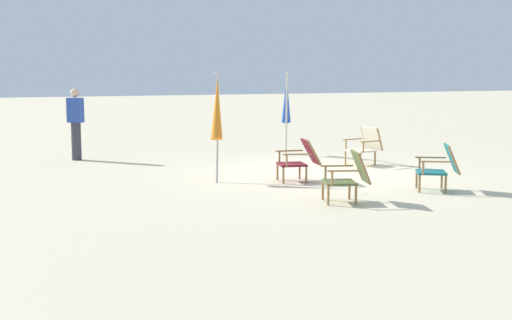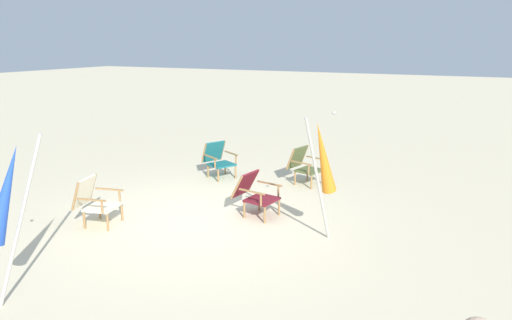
# 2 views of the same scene
# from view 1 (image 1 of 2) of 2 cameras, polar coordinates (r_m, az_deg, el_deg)

# --- Properties ---
(ground_plane) EXTENTS (80.00, 80.00, 0.00)m
(ground_plane) POSITION_cam_1_polar(r_m,az_deg,el_deg) (14.23, 5.21, -1.11)
(ground_plane) COLOR beige
(beach_chair_back_right) EXTENTS (0.71, 0.78, 0.82)m
(beach_chair_back_right) POSITION_cam_1_polar(r_m,az_deg,el_deg) (15.65, 8.76, 1.20)
(beach_chair_back_right) COLOR beige
(beach_chair_back_right) RESTS_ON ground
(beach_chair_front_left) EXTENTS (0.83, 0.89, 0.81)m
(beach_chair_front_left) POSITION_cam_1_polar(r_m,az_deg,el_deg) (12.58, 14.55, -0.47)
(beach_chair_front_left) COLOR #196066
(beach_chair_front_left) RESTS_ON ground
(beach_chair_far_center) EXTENTS (0.74, 0.83, 0.81)m
(beach_chair_far_center) POSITION_cam_1_polar(r_m,az_deg,el_deg) (11.24, 7.45, -1.21)
(beach_chair_far_center) COLOR #515B33
(beach_chair_far_center) RESTS_ON ground
(beach_chair_front_right) EXTENTS (0.68, 0.83, 0.78)m
(beach_chair_front_right) POSITION_cam_1_polar(r_m,az_deg,el_deg) (13.25, 3.58, 0.12)
(beach_chair_front_right) COLOR maroon
(beach_chair_front_right) RESTS_ON ground
(umbrella_furled_blue) EXTENTS (0.76, 0.42, 2.02)m
(umbrella_furled_blue) POSITION_cam_1_polar(r_m,az_deg,el_deg) (17.12, 2.45, 4.80)
(umbrella_furled_blue) COLOR #B7B2A8
(umbrella_furled_blue) RESTS_ON ground
(umbrella_furled_orange) EXTENTS (0.72, 0.41, 2.04)m
(umbrella_furled_orange) POSITION_cam_1_polar(r_m,az_deg,el_deg) (13.20, -3.13, 4.05)
(umbrella_furled_orange) COLOR #B7B2A8
(umbrella_furled_orange) RESTS_ON ground
(person_near_chairs) EXTENTS (0.37, 0.39, 1.63)m
(person_near_chairs) POSITION_cam_1_polar(r_m,az_deg,el_deg) (16.71, -14.23, 2.85)
(person_near_chairs) COLOR #383842
(person_near_chairs) RESTS_ON ground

